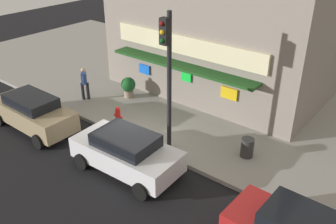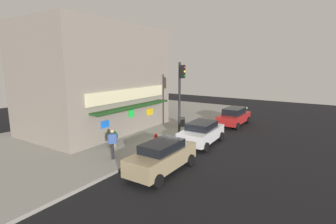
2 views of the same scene
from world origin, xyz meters
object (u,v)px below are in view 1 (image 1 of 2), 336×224
at_px(parked_car_tan, 33,112).
at_px(trash_can, 247,148).
at_px(pedestrian, 84,82).
at_px(traffic_light, 168,66).
at_px(parked_car_white, 126,152).
at_px(fire_hydrant, 118,116).
at_px(potted_plant_by_doorway, 128,86).

bearing_deg(parked_car_tan, trash_can, 23.69).
bearing_deg(pedestrian, traffic_light, -8.45).
bearing_deg(parked_car_white, trash_can, 47.06).
bearing_deg(trash_can, parked_car_white, -132.94).
relative_size(traffic_light, fire_hydrant, 6.42).
bearing_deg(potted_plant_by_doorway, pedestrian, -134.30).
bearing_deg(trash_can, pedestrian, -176.48).
bearing_deg(pedestrian, fire_hydrant, -13.89).
distance_m(trash_can, parked_car_white, 4.71).
distance_m(fire_hydrant, parked_car_tan, 3.80).
bearing_deg(potted_plant_by_doorway, trash_can, -7.90).
xyz_separation_m(traffic_light, pedestrian, (-6.19, 0.92, -2.59)).
bearing_deg(traffic_light, potted_plant_by_doorway, 151.60).
relative_size(traffic_light, pedestrian, 3.21).
bearing_deg(potted_plant_by_doorway, fire_hydrant, -55.32).
height_order(potted_plant_by_doorway, parked_car_white, parked_car_white).
distance_m(pedestrian, parked_car_white, 6.49).
bearing_deg(parked_car_white, parked_car_tan, -176.16).
relative_size(trash_can, parked_car_white, 0.18).
relative_size(traffic_light, parked_car_white, 1.30).
bearing_deg(parked_car_white, potted_plant_by_doorway, 133.52).
bearing_deg(pedestrian, potted_plant_by_doorway, 45.70).
bearing_deg(trash_can, traffic_light, -152.40).
height_order(trash_can, pedestrian, pedestrian).
height_order(trash_can, potted_plant_by_doorway, potted_plant_by_doorway).
relative_size(trash_can, potted_plant_by_doorway, 0.72).
xyz_separation_m(pedestrian, potted_plant_by_doorway, (1.55, 1.59, -0.33)).
bearing_deg(pedestrian, parked_car_tan, -84.40).
bearing_deg(parked_car_white, traffic_light, 78.92).
relative_size(parked_car_tan, parked_car_white, 1.04).
distance_m(trash_can, pedestrian, 9.05).
relative_size(fire_hydrant, potted_plant_by_doorway, 0.80).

